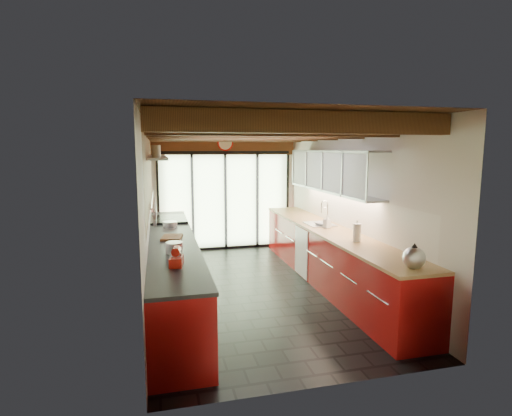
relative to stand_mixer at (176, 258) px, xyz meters
name	(u,v)px	position (x,y,z in m)	size (l,w,h in m)	color
ground	(254,289)	(1.27, 1.54, -1.01)	(5.50, 5.50, 0.00)	black
room_shell	(254,186)	(1.27, 1.54, 0.65)	(5.50, 5.50, 5.50)	silver
ceiling_beams	(249,134)	(1.27, 1.91, 1.45)	(3.14, 5.06, 4.90)	#593316
glass_door	(225,175)	(1.27, 4.23, 0.65)	(2.95, 0.10, 2.90)	#C6EAAD
left_counter	(172,267)	(-0.01, 1.54, -0.55)	(0.68, 5.00, 0.92)	#9B100F
range_stove	(169,244)	(-0.01, 2.99, -0.54)	(0.66, 0.90, 0.97)	silver
right_counter	(328,256)	(2.54, 1.54, -0.55)	(0.68, 5.00, 0.92)	#9B100F
sink_assembly	(320,222)	(2.56, 1.94, -0.05)	(0.45, 0.52, 0.43)	silver
upper_cabinets_right	(332,171)	(2.70, 1.84, 0.84)	(0.34, 3.00, 3.00)	silver
left_wall_fixtures	(156,172)	(-0.20, 1.68, 0.87)	(0.28, 2.60, 0.96)	silver
stand_mixer	(176,258)	(0.00, 0.00, 0.00)	(0.18, 0.27, 0.22)	red
pot_large	(174,247)	(0.00, 0.58, -0.02)	(0.22, 0.22, 0.14)	silver
pot_small	(170,224)	(0.00, 2.31, -0.04)	(0.25, 0.25, 0.09)	silver
cutting_board	(172,237)	(0.00, 1.42, -0.07)	(0.28, 0.39, 0.03)	brown
kettle	(414,257)	(2.54, -0.71, 0.04)	(0.30, 0.34, 0.29)	silver
paper_towel	(357,233)	(2.54, 0.59, 0.04)	(0.14, 0.14, 0.31)	white
soap_bottle	(327,221)	(2.54, 1.62, 0.02)	(0.10, 0.10, 0.22)	silver
bowl	(322,224)	(2.54, 1.84, -0.06)	(0.23, 0.23, 0.06)	silver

